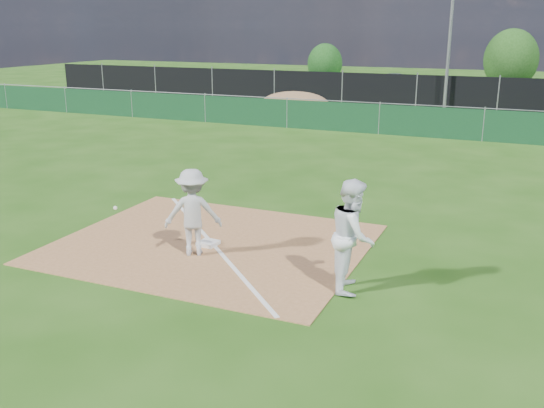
% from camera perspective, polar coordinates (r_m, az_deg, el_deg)
% --- Properties ---
extents(ground, '(90.00, 90.00, 0.00)m').
position_cam_1_polar(ground, '(20.34, 6.64, 4.33)').
color(ground, '#224D10').
rests_on(ground, ground).
extents(infield_dirt, '(6.00, 5.00, 0.02)m').
position_cam_1_polar(infield_dirt, '(12.30, -5.68, -3.73)').
color(infield_dirt, '#9C693E').
rests_on(infield_dirt, ground).
extents(foul_line, '(5.01, 5.01, 0.01)m').
position_cam_1_polar(foul_line, '(12.30, -5.68, -3.67)').
color(foul_line, white).
rests_on(foul_line, infield_dirt).
extents(green_fence, '(44.00, 0.05, 1.20)m').
position_cam_1_polar(green_fence, '(24.99, 10.05, 7.85)').
color(green_fence, '#0F371D').
rests_on(green_fence, ground).
extents(dirt_mound, '(3.38, 2.60, 1.17)m').
position_cam_1_polar(dirt_mound, '(29.78, 2.17, 9.42)').
color(dirt_mound, olive).
rests_on(dirt_mound, ground).
extents(black_fence, '(46.00, 0.04, 1.80)m').
position_cam_1_polar(black_fence, '(32.74, 13.43, 10.19)').
color(black_fence, black).
rests_on(black_fence, ground).
extents(parking_lot, '(46.00, 9.00, 0.01)m').
position_cam_1_polar(parking_lot, '(37.74, 14.72, 9.51)').
color(parking_lot, black).
rests_on(parking_lot, ground).
extents(light_pole, '(0.16, 0.16, 8.00)m').
position_cam_1_polar(light_pole, '(32.04, 16.44, 15.41)').
color(light_pole, slate).
rests_on(light_pole, ground).
extents(first_base, '(0.39, 0.39, 0.08)m').
position_cam_1_polar(first_base, '(12.20, -6.02, -3.68)').
color(first_base, white).
rests_on(first_base, infield_dirt).
extents(play_at_first, '(2.28, 1.05, 1.67)m').
position_cam_1_polar(play_at_first, '(11.51, -7.47, -0.78)').
color(play_at_first, silver).
rests_on(play_at_first, infield_dirt).
extents(runner, '(0.90, 1.06, 1.89)m').
position_cam_1_polar(runner, '(10.00, 7.63, -2.93)').
color(runner, white).
rests_on(runner, ground).
extents(car_left, '(4.64, 3.37, 1.47)m').
position_cam_1_polar(car_left, '(38.93, 4.07, 11.29)').
color(car_left, '#989A9F').
rests_on(car_left, parking_lot).
extents(car_mid, '(4.46, 2.00, 1.42)m').
position_cam_1_polar(car_mid, '(37.72, 11.95, 10.78)').
color(car_mid, black).
rests_on(car_mid, parking_lot).
extents(car_right, '(4.46, 3.07, 1.20)m').
position_cam_1_polar(car_right, '(36.37, 20.61, 9.72)').
color(car_right, black).
rests_on(car_right, parking_lot).
extents(tree_left, '(2.52, 2.52, 2.99)m').
position_cam_1_polar(tree_left, '(45.42, 5.00, 13.01)').
color(tree_left, '#382316').
rests_on(tree_left, ground).
extents(tree_mid, '(3.42, 3.42, 4.06)m').
position_cam_1_polar(tree_mid, '(43.39, 21.56, 12.53)').
color(tree_mid, '#382316').
rests_on(tree_mid, ground).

